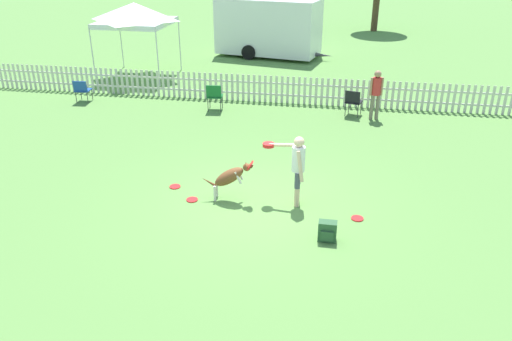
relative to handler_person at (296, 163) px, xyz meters
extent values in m
plane|color=#5B8C42|center=(-0.74, -0.11, -0.99)|extent=(240.00, 240.00, 0.00)
cylinder|color=beige|center=(0.05, -0.11, -0.77)|extent=(0.11, 0.11, 0.44)
cylinder|color=#474C5B|center=(0.05, -0.11, -0.36)|extent=(0.12, 0.12, 0.36)
cylinder|color=beige|center=(0.04, 0.09, -0.77)|extent=(0.11, 0.11, 0.44)
cylinder|color=#474C5B|center=(0.04, 0.09, -0.36)|extent=(0.12, 0.12, 0.36)
cylinder|color=white|center=(0.05, -0.01, 0.09)|extent=(0.29, 0.29, 0.55)
sphere|color=beige|center=(0.05, -0.01, 0.48)|extent=(0.22, 0.22, 0.22)
cylinder|color=beige|center=(0.11, -0.21, 0.01)|extent=(0.21, 0.17, 0.67)
cylinder|color=beige|center=(-0.29, 0.18, 0.31)|extent=(0.68, 0.12, 0.14)
cylinder|color=red|center=(-0.62, 0.20, 0.25)|extent=(0.26, 0.26, 0.02)
cylinder|color=red|center=(-0.62, 0.20, 0.28)|extent=(0.26, 0.26, 0.02)
cylinder|color=red|center=(-0.62, 0.20, 0.30)|extent=(0.26, 0.26, 0.02)
ellipsoid|color=brown|center=(-1.45, -0.08, -0.42)|extent=(0.78, 0.35, 0.63)
ellipsoid|color=silver|center=(-1.45, -0.08, -0.48)|extent=(0.41, 0.19, 0.31)
sphere|color=brown|center=(-1.05, -0.06, -0.17)|extent=(0.17, 0.17, 0.17)
cone|color=brown|center=(-0.98, -0.06, -0.12)|extent=(0.15, 0.10, 0.14)
cylinder|color=red|center=(-0.98, -0.06, -0.12)|extent=(0.17, 0.26, 0.23)
cone|color=brown|center=(-1.08, -0.01, -0.10)|extent=(0.05, 0.05, 0.08)
cone|color=brown|center=(-1.08, -0.11, -0.10)|extent=(0.05, 0.05, 0.08)
cylinder|color=silver|center=(-1.76, 0.02, -0.80)|extent=(0.06, 0.06, 0.37)
cylinder|color=silver|center=(-1.75, -0.20, -0.80)|extent=(0.06, 0.06, 0.37)
cylinder|color=silver|center=(-1.24, 0.03, -0.39)|extent=(0.17, 0.06, 0.29)
cylinder|color=silver|center=(-1.23, -0.17, -0.39)|extent=(0.17, 0.06, 0.29)
cone|color=brown|center=(-1.91, -0.10, -0.57)|extent=(0.35, 0.09, 0.24)
cylinder|color=red|center=(-2.26, -0.26, -0.97)|extent=(0.26, 0.26, 0.02)
cylinder|color=red|center=(-2.84, 0.29, -0.97)|extent=(0.26, 0.26, 0.02)
cylinder|color=red|center=(1.36, -0.43, -0.97)|extent=(0.26, 0.26, 0.02)
cube|color=#2D5633|center=(0.77, -1.34, -0.78)|extent=(0.35, 0.21, 0.41)
cube|color=#2D5633|center=(0.77, -1.46, -0.82)|extent=(0.25, 0.04, 0.20)
cube|color=beige|center=(-0.74, 7.20, -0.70)|extent=(27.28, 0.04, 0.06)
cube|color=beige|center=(-0.74, 7.20, -0.30)|extent=(27.28, 0.04, 0.06)
cube|color=beige|center=(-12.11, 7.20, -0.51)|extent=(0.09, 0.02, 0.95)
cube|color=beige|center=(-11.92, 7.20, -0.51)|extent=(0.09, 0.02, 0.95)
cube|color=beige|center=(-11.72, 7.20, -0.51)|extent=(0.09, 0.02, 0.95)
cube|color=beige|center=(-11.52, 7.20, -0.51)|extent=(0.09, 0.02, 0.95)
cube|color=beige|center=(-11.32, 7.20, -0.51)|extent=(0.09, 0.02, 0.95)
cube|color=beige|center=(-11.12, 7.20, -0.51)|extent=(0.09, 0.02, 0.95)
cube|color=beige|center=(-10.93, 7.20, -0.51)|extent=(0.09, 0.02, 0.95)
cube|color=beige|center=(-10.73, 7.20, -0.51)|extent=(0.09, 0.02, 0.95)
cube|color=beige|center=(-10.53, 7.20, -0.51)|extent=(0.09, 0.02, 0.95)
cube|color=beige|center=(-10.33, 7.20, -0.51)|extent=(0.09, 0.02, 0.95)
cube|color=beige|center=(-10.14, 7.20, -0.51)|extent=(0.09, 0.02, 0.95)
cube|color=beige|center=(-9.94, 7.20, -0.51)|extent=(0.09, 0.02, 0.95)
cube|color=beige|center=(-9.74, 7.20, -0.51)|extent=(0.09, 0.02, 0.95)
cube|color=beige|center=(-9.54, 7.20, -0.51)|extent=(0.09, 0.02, 0.95)
cube|color=beige|center=(-9.35, 7.20, -0.51)|extent=(0.09, 0.02, 0.95)
cube|color=beige|center=(-9.15, 7.20, -0.51)|extent=(0.09, 0.02, 0.95)
cube|color=beige|center=(-8.95, 7.20, -0.51)|extent=(0.09, 0.02, 0.95)
cube|color=beige|center=(-8.75, 7.20, -0.51)|extent=(0.09, 0.02, 0.95)
cube|color=beige|center=(-8.55, 7.20, -0.51)|extent=(0.09, 0.02, 0.95)
cube|color=beige|center=(-8.36, 7.20, -0.51)|extent=(0.09, 0.02, 0.95)
cube|color=beige|center=(-8.16, 7.20, -0.51)|extent=(0.09, 0.02, 0.95)
cube|color=beige|center=(-7.96, 7.20, -0.51)|extent=(0.09, 0.02, 0.95)
cube|color=beige|center=(-7.76, 7.20, -0.51)|extent=(0.09, 0.02, 0.95)
cube|color=beige|center=(-7.57, 7.20, -0.51)|extent=(0.09, 0.02, 0.95)
cube|color=beige|center=(-7.37, 7.20, -0.51)|extent=(0.09, 0.02, 0.95)
cube|color=beige|center=(-7.17, 7.20, -0.51)|extent=(0.09, 0.02, 0.95)
cube|color=beige|center=(-6.97, 7.20, -0.51)|extent=(0.09, 0.02, 0.95)
cube|color=beige|center=(-6.77, 7.20, -0.51)|extent=(0.09, 0.02, 0.95)
cube|color=beige|center=(-6.58, 7.20, -0.51)|extent=(0.09, 0.02, 0.95)
cube|color=beige|center=(-6.38, 7.20, -0.51)|extent=(0.09, 0.02, 0.95)
cube|color=beige|center=(-6.18, 7.20, -0.51)|extent=(0.09, 0.02, 0.95)
cube|color=beige|center=(-5.98, 7.20, -0.51)|extent=(0.09, 0.02, 0.95)
cube|color=beige|center=(-5.79, 7.20, -0.51)|extent=(0.09, 0.02, 0.95)
cube|color=beige|center=(-5.59, 7.20, -0.51)|extent=(0.09, 0.02, 0.95)
cube|color=beige|center=(-5.39, 7.20, -0.51)|extent=(0.09, 0.02, 0.95)
cube|color=beige|center=(-5.19, 7.20, -0.51)|extent=(0.09, 0.02, 0.95)
cube|color=beige|center=(-5.00, 7.20, -0.51)|extent=(0.09, 0.02, 0.95)
cube|color=beige|center=(-4.80, 7.20, -0.51)|extent=(0.09, 0.02, 0.95)
cube|color=beige|center=(-4.60, 7.20, -0.51)|extent=(0.09, 0.02, 0.95)
cube|color=beige|center=(-4.40, 7.20, -0.51)|extent=(0.09, 0.02, 0.95)
cube|color=beige|center=(-4.20, 7.20, -0.51)|extent=(0.09, 0.02, 0.95)
cube|color=beige|center=(-4.01, 7.20, -0.51)|extent=(0.09, 0.02, 0.95)
cube|color=beige|center=(-3.81, 7.20, -0.51)|extent=(0.09, 0.02, 0.95)
cube|color=beige|center=(-3.61, 7.20, -0.51)|extent=(0.09, 0.02, 0.95)
cube|color=beige|center=(-3.41, 7.20, -0.51)|extent=(0.09, 0.02, 0.95)
cube|color=beige|center=(-3.22, 7.20, -0.51)|extent=(0.09, 0.02, 0.95)
cube|color=beige|center=(-3.02, 7.20, -0.51)|extent=(0.09, 0.02, 0.95)
cube|color=beige|center=(-2.82, 7.20, -0.51)|extent=(0.09, 0.02, 0.95)
cube|color=beige|center=(-2.62, 7.20, -0.51)|extent=(0.09, 0.02, 0.95)
cube|color=beige|center=(-2.43, 7.20, -0.51)|extent=(0.09, 0.02, 0.95)
cube|color=beige|center=(-2.23, 7.20, -0.51)|extent=(0.09, 0.02, 0.95)
cube|color=beige|center=(-2.03, 7.20, -0.51)|extent=(0.09, 0.02, 0.95)
cube|color=beige|center=(-1.83, 7.20, -0.51)|extent=(0.09, 0.02, 0.95)
cube|color=beige|center=(-1.63, 7.20, -0.51)|extent=(0.09, 0.02, 0.95)
cube|color=beige|center=(-1.44, 7.20, -0.51)|extent=(0.09, 0.02, 0.95)
cube|color=beige|center=(-1.24, 7.20, -0.51)|extent=(0.09, 0.02, 0.95)
cube|color=beige|center=(-1.04, 7.20, -0.51)|extent=(0.09, 0.02, 0.95)
cube|color=beige|center=(-0.84, 7.20, -0.51)|extent=(0.09, 0.02, 0.95)
cube|color=beige|center=(-0.65, 7.20, -0.51)|extent=(0.09, 0.02, 0.95)
cube|color=beige|center=(-0.45, 7.20, -0.51)|extent=(0.09, 0.02, 0.95)
cube|color=beige|center=(-0.25, 7.20, -0.51)|extent=(0.09, 0.02, 0.95)
cube|color=beige|center=(-0.05, 7.20, -0.51)|extent=(0.09, 0.02, 0.95)
cube|color=beige|center=(0.15, 7.20, -0.51)|extent=(0.09, 0.02, 0.95)
cube|color=beige|center=(0.34, 7.20, -0.51)|extent=(0.09, 0.02, 0.95)
cube|color=beige|center=(0.54, 7.20, -0.51)|extent=(0.09, 0.02, 0.95)
cube|color=beige|center=(0.74, 7.20, -0.51)|extent=(0.09, 0.02, 0.95)
cube|color=beige|center=(0.94, 7.20, -0.51)|extent=(0.09, 0.02, 0.95)
cube|color=beige|center=(1.13, 7.20, -0.51)|extent=(0.09, 0.02, 0.95)
cube|color=beige|center=(1.33, 7.20, -0.51)|extent=(0.09, 0.02, 0.95)
cube|color=beige|center=(1.53, 7.20, -0.51)|extent=(0.09, 0.02, 0.95)
cube|color=beige|center=(1.73, 7.20, -0.51)|extent=(0.09, 0.02, 0.95)
cube|color=beige|center=(1.92, 7.20, -0.51)|extent=(0.09, 0.02, 0.95)
cube|color=beige|center=(2.12, 7.20, -0.51)|extent=(0.09, 0.02, 0.95)
cube|color=beige|center=(2.32, 7.20, -0.51)|extent=(0.09, 0.02, 0.95)
cube|color=beige|center=(2.52, 7.20, -0.51)|extent=(0.09, 0.02, 0.95)
cube|color=beige|center=(2.72, 7.20, -0.51)|extent=(0.09, 0.02, 0.95)
cube|color=beige|center=(2.91, 7.20, -0.51)|extent=(0.09, 0.02, 0.95)
cube|color=beige|center=(3.11, 7.20, -0.51)|extent=(0.09, 0.02, 0.95)
cube|color=beige|center=(3.31, 7.20, -0.51)|extent=(0.09, 0.02, 0.95)
cube|color=beige|center=(3.51, 7.20, -0.51)|extent=(0.09, 0.02, 0.95)
cube|color=beige|center=(3.70, 7.20, -0.51)|extent=(0.09, 0.02, 0.95)
cube|color=beige|center=(3.90, 7.20, -0.51)|extent=(0.09, 0.02, 0.95)
cube|color=beige|center=(4.10, 7.20, -0.51)|extent=(0.09, 0.02, 0.95)
cube|color=beige|center=(4.30, 7.20, -0.51)|extent=(0.09, 0.02, 0.95)
cube|color=beige|center=(4.49, 7.20, -0.51)|extent=(0.09, 0.02, 0.95)
cube|color=beige|center=(4.69, 7.20, -0.51)|extent=(0.09, 0.02, 0.95)
cube|color=beige|center=(4.89, 7.20, -0.51)|extent=(0.09, 0.02, 0.95)
cube|color=beige|center=(5.09, 7.20, -0.51)|extent=(0.09, 0.02, 0.95)
cube|color=beige|center=(5.29, 7.20, -0.51)|extent=(0.09, 0.02, 0.95)
cube|color=beige|center=(5.48, 7.20, -0.51)|extent=(0.09, 0.02, 0.95)
cube|color=beige|center=(5.68, 7.20, -0.51)|extent=(0.09, 0.02, 0.95)
cube|color=beige|center=(5.88, 7.20, -0.51)|extent=(0.09, 0.02, 0.95)
cube|color=beige|center=(6.08, 7.20, -0.51)|extent=(0.09, 0.02, 0.95)
cube|color=beige|center=(6.27, 7.20, -0.51)|extent=(0.09, 0.02, 0.95)
cylinder|color=#333338|center=(1.48, 6.46, -0.77)|extent=(0.02, 0.02, 0.44)
cylinder|color=#333338|center=(1.08, 6.57, -0.77)|extent=(0.02, 0.02, 0.44)
cylinder|color=#333338|center=(1.38, 6.06, -0.77)|extent=(0.02, 0.02, 0.44)
cylinder|color=#333338|center=(0.98, 6.17, -0.77)|extent=(0.02, 0.02, 0.44)
cube|color=black|center=(1.23, 6.31, -0.54)|extent=(0.59, 0.59, 0.03)
cube|color=black|center=(1.18, 6.10, -0.33)|extent=(0.49, 0.21, 0.42)
cylinder|color=#333338|center=(-3.17, 6.27, -0.75)|extent=(0.02, 0.02, 0.47)
cylinder|color=#333338|center=(-3.59, 6.23, -0.75)|extent=(0.02, 0.02, 0.47)
cylinder|color=#333338|center=(-3.12, 5.85, -0.75)|extent=(0.02, 0.02, 0.47)
cylinder|color=#333338|center=(-3.54, 5.81, -0.75)|extent=(0.02, 0.02, 0.47)
cube|color=#19662D|center=(-3.35, 6.04, -0.52)|extent=(0.55, 0.55, 0.03)
cube|color=#19662D|center=(-3.33, 5.82, -0.30)|extent=(0.51, 0.15, 0.44)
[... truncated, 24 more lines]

